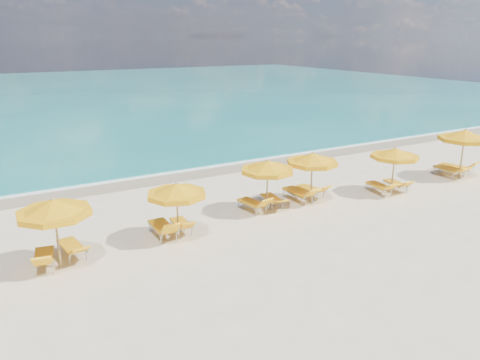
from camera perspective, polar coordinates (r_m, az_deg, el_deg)
ground_plane at (r=18.94m, az=2.26°, el=-4.63°), size 120.00×120.00×0.00m
ocean at (r=63.96m, az=-21.52°, el=9.66°), size 120.00×80.00×0.30m
wet_sand_band at (r=25.18m, az=-6.70°, el=0.82°), size 120.00×2.60×0.01m
foam_line at (r=25.89m, az=-7.40°, el=1.25°), size 120.00×1.20×0.03m
whitecap_near at (r=32.82m, az=-23.22°, el=3.38°), size 14.00×0.36×0.05m
whitecap_far at (r=43.17m, az=-5.71°, el=7.68°), size 18.00×0.30×0.05m
umbrella_1 at (r=15.38m, az=-21.76°, el=-3.23°), size 2.97×2.97×2.33m
umbrella_2 at (r=16.49m, az=-7.74°, el=-1.29°), size 2.18×2.18×2.17m
umbrella_3 at (r=19.05m, az=3.36°, el=1.59°), size 2.63×2.63×2.26m
umbrella_4 at (r=20.40m, az=8.82°, el=2.51°), size 2.46×2.46×2.28m
umbrella_5 at (r=22.50m, az=18.36°, el=3.06°), size 2.33×2.33×2.21m
umbrella_6 at (r=26.32m, az=25.72°, el=4.88°), size 2.96×2.96×2.58m
lounger_1_left at (r=16.22m, az=-22.74°, el=-9.08°), size 0.87×1.80×0.83m
lounger_1_right at (r=16.64m, az=-19.78°, el=-8.07°), size 0.82×1.88×0.74m
lounger_2_left at (r=17.32m, az=-9.37°, el=-6.15°), size 0.70×1.91×0.93m
lounger_2_right at (r=17.71m, az=-7.17°, el=-5.66°), size 0.65×1.62×0.72m
lounger_3_left at (r=19.56m, az=1.54°, el=-3.23°), size 0.82×1.79×0.84m
lounger_3_right at (r=20.18m, az=3.95°, el=-2.66°), size 0.80×1.81×0.63m
lounger_4_left at (r=20.92m, az=7.16°, el=-1.91°), size 0.73×2.01×0.89m
lounger_4_right at (r=21.59m, az=8.65°, el=-1.44°), size 0.81×1.81×0.78m
lounger_5_left at (r=22.72m, az=16.63°, el=-1.04°), size 0.81×1.82×0.76m
lounger_5_right at (r=23.46m, az=18.48°, el=-0.69°), size 0.76×1.67×0.70m
lounger_6_left at (r=26.68m, az=24.05°, el=0.87°), size 0.86×2.02×0.78m
lounger_6_right at (r=27.34m, az=24.74°, el=1.17°), size 1.00×1.99×0.90m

